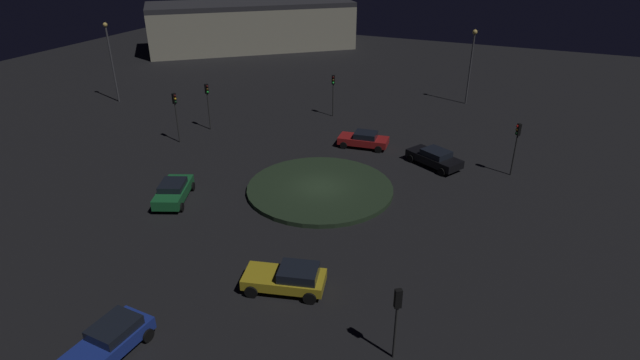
# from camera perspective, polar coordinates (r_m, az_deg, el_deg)

# --- Properties ---
(ground_plane) EXTENTS (116.86, 116.86, 0.00)m
(ground_plane) POSITION_cam_1_polar(r_m,az_deg,el_deg) (36.55, 0.00, -1.18)
(ground_plane) COLOR black
(roundabout_island) EXTENTS (10.57, 10.57, 0.32)m
(roundabout_island) POSITION_cam_1_polar(r_m,az_deg,el_deg) (36.47, 0.00, -0.96)
(roundabout_island) COLOR #263823
(roundabout_island) RESTS_ON ground_plane
(car_red) EXTENTS (4.40, 2.39, 1.37)m
(car_red) POSITION_cam_1_polar(r_m,az_deg,el_deg) (43.87, 4.98, 4.60)
(car_red) COLOR red
(car_red) RESTS_ON ground_plane
(car_blue) EXTENTS (2.23, 4.25, 1.39)m
(car_blue) POSITION_cam_1_polar(r_m,az_deg,el_deg) (25.01, -22.85, -16.49)
(car_blue) COLOR #1E38A5
(car_blue) RESTS_ON ground_plane
(car_yellow) EXTENTS (4.56, 2.92, 1.42)m
(car_yellow) POSITION_cam_1_polar(r_m,az_deg,el_deg) (26.68, -3.64, -10.98)
(car_yellow) COLOR gold
(car_yellow) RESTS_ON ground_plane
(car_green) EXTENTS (3.30, 4.62, 1.40)m
(car_green) POSITION_cam_1_polar(r_m,az_deg,el_deg) (36.34, -16.26, -1.19)
(car_green) COLOR #1E7238
(car_green) RESTS_ON ground_plane
(car_black) EXTENTS (4.83, 3.79, 1.39)m
(car_black) POSITION_cam_1_polar(r_m,az_deg,el_deg) (41.11, 12.83, 2.50)
(car_black) COLOR black
(car_black) RESTS_ON ground_plane
(traffic_light_north) EXTENTS (0.36, 0.39, 4.21)m
(traffic_light_north) POSITION_cam_1_polar(r_m,az_deg,el_deg) (50.67, 1.50, 10.44)
(traffic_light_north) COLOR #2D2D2D
(traffic_light_north) RESTS_ON ground_plane
(traffic_light_west) EXTENTS (0.38, 0.34, 4.47)m
(traffic_light_west) POSITION_cam_1_polar(r_m,az_deg,el_deg) (45.63, -16.03, 7.83)
(traffic_light_west) COLOR #2D2D2D
(traffic_light_west) RESTS_ON ground_plane
(traffic_light_northwest) EXTENTS (0.40, 0.37, 4.39)m
(traffic_light_northwest) POSITION_cam_1_polar(r_m,az_deg,el_deg) (48.12, -12.60, 9.09)
(traffic_light_northwest) COLOR #2D2D2D
(traffic_light_northwest) RESTS_ON ground_plane
(traffic_light_southeast) EXTENTS (0.37, 0.39, 3.71)m
(traffic_light_southeast) POSITION_cam_1_polar(r_m,az_deg,el_deg) (22.04, 8.70, -14.29)
(traffic_light_southeast) COLOR #2D2D2D
(traffic_light_southeast) RESTS_ON ground_plane
(traffic_light_northeast) EXTENTS (0.40, 0.37, 4.17)m
(traffic_light_northeast) POSITION_cam_1_polar(r_m,az_deg,el_deg) (40.44, 21.37, 4.34)
(traffic_light_northeast) COLOR #2D2D2D
(traffic_light_northeast) RESTS_ON ground_plane
(streetlamp_west) EXTENTS (0.46, 0.46, 8.43)m
(streetlamp_west) POSITION_cam_1_polar(r_m,az_deg,el_deg) (59.25, -22.62, 13.00)
(streetlamp_west) COLOR #4C4C51
(streetlamp_west) RESTS_ON ground_plane
(streetlamp_north) EXTENTS (0.50, 0.50, 7.86)m
(streetlamp_north) POSITION_cam_1_polar(r_m,az_deg,el_deg) (56.48, 16.78, 13.19)
(streetlamp_north) COLOR #4C4C51
(streetlamp_north) RESTS_ON ground_plane
(store_building) EXTENTS (30.54, 27.67, 7.09)m
(store_building) POSITION_cam_1_polar(r_m,az_deg,el_deg) (83.28, -7.74, 16.93)
(store_building) COLOR #B7B299
(store_building) RESTS_ON ground_plane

